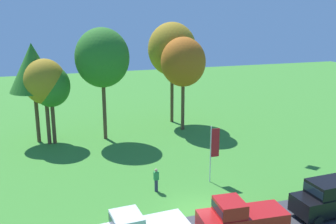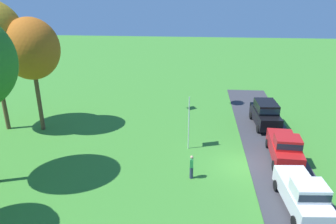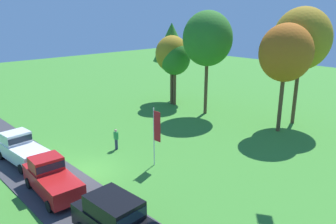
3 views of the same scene
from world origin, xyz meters
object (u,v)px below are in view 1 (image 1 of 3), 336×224
Objects in this scene: person_watching_sky at (156,180)px; tree_right_of_center at (102,58)px; tree_lone_near at (51,86)px; tree_center_back at (183,62)px; tree_left_of_center at (33,68)px; flag_banner at (214,147)px; car_pickup_far_end at (239,217)px; car_suv_by_flagpole at (329,197)px; tree_far_right at (45,82)px; tree_far_left at (172,49)px.

tree_right_of_center is (-1.51, 12.88, 7.14)m from person_watching_sky.
tree_lone_near is 0.69× the size of tree_right_of_center.
tree_center_back reaches higher than tree_lone_near.
person_watching_sky is at bearing -60.61° from tree_left_of_center.
tree_left_of_center is 18.86m from flag_banner.
tree_center_back is 2.27× the size of flag_banner.
car_pickup_far_end is at bearing -62.55° from tree_left_of_center.
tree_center_back is (14.68, -0.45, -0.02)m from tree_left_of_center.
car_suv_by_flagpole is at bearing -50.21° from tree_left_of_center.
tree_lone_near is at bearing -2.23° from tree_far_right.
car_suv_by_flagpole is 2.74× the size of person_watching_sky.
tree_left_of_center is at bearing -169.38° from tree_far_left.
tree_far_right is at bearing 131.82° from flag_banner.
flag_banner is (10.86, -12.67, -2.81)m from tree_lone_near.
tree_far_left is 1.14× the size of tree_center_back.
tree_far_left reaches higher than person_watching_sky.
tree_far_left is at bearing 10.62° from tree_left_of_center.
tree_center_back is (3.95, 20.19, 6.11)m from car_pickup_far_end.
tree_lone_near is 5.46m from tree_right_of_center.
tree_right_of_center is at bearing 102.68° from car_pickup_far_end.
tree_center_back is (13.24, 0.45, 1.66)m from tree_lone_near.
flag_banner is (4.48, 0.31, 1.86)m from person_watching_sky.
tree_center_back is at bearing 3.82° from tree_right_of_center.
tree_center_back is at bearing -1.75° from tree_left_of_center.
tree_far_right is at bearing -178.18° from tree_center_back.
tree_left_of_center reaches higher than tree_lone_near.
tree_far_left reaches higher than car_suv_by_flagpole.
flag_banner is (11.35, -12.68, -3.25)m from tree_far_right.
person_watching_sky is 0.18× the size of tree_left_of_center.
tree_center_back is at bearing -87.27° from tree_far_left.
tree_left_of_center is 2.20× the size of flag_banner.
tree_left_of_center reaches higher than tree_far_right.
tree_left_of_center is at bearing 117.45° from car_pickup_far_end.
tree_right_of_center is at bearing 115.51° from flag_banner.
car_pickup_far_end is 0.63× the size of tree_far_right.
tree_right_of_center reaches higher than tree_center_back.
car_pickup_far_end is 24.06m from tree_left_of_center.
tree_lone_near is 1.75× the size of flag_banner.
car_pickup_far_end is 22.26m from tree_lone_near.
person_watching_sky is 0.17× the size of tree_center_back.
tree_far_right is at bearing 117.85° from person_watching_sky.
person_watching_sky is at bearing -111.99° from tree_far_left.
person_watching_sky is at bearing 113.26° from car_pickup_far_end.
tree_far_left is at bearing 24.43° from tree_right_of_center.
person_watching_sky is at bearing 144.56° from car_suv_by_flagpole.
car_pickup_far_end is 21.28m from tree_right_of_center.
tree_far_left is (-2.48, 23.15, 6.95)m from car_suv_by_flagpole.
flag_banner is at bearing 124.48° from car_suv_by_flagpole.
tree_center_back is at bearing 78.92° from car_pickup_far_end.
person_watching_sky is at bearing -62.15° from tree_far_right.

